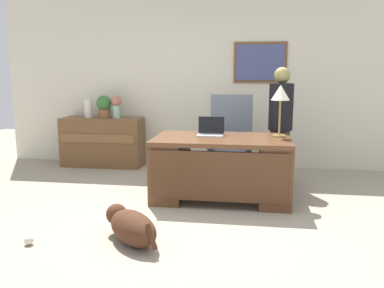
% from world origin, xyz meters
% --- Properties ---
extents(ground_plane, '(12.00, 12.00, 0.00)m').
position_xyz_m(ground_plane, '(0.00, 0.00, 0.00)').
color(ground_plane, '#9E937F').
extents(back_wall, '(7.00, 0.16, 2.70)m').
position_xyz_m(back_wall, '(0.01, 2.60, 1.35)').
color(back_wall, beige).
rests_on(back_wall, ground_plane).
extents(desk, '(1.62, 0.96, 0.75)m').
position_xyz_m(desk, '(0.29, 0.76, 0.40)').
color(desk, brown).
rests_on(desk, ground_plane).
extents(credenza, '(1.30, 0.50, 0.79)m').
position_xyz_m(credenza, '(-1.77, 2.25, 0.40)').
color(credenza, brown).
rests_on(credenza, ground_plane).
extents(armchair, '(0.60, 0.59, 1.20)m').
position_xyz_m(armchair, '(0.34, 1.74, 0.52)').
color(armchair, slate).
rests_on(armchair, ground_plane).
extents(person_standing, '(0.32, 0.32, 1.59)m').
position_xyz_m(person_standing, '(1.01, 1.49, 0.81)').
color(person_standing, '#262323').
rests_on(person_standing, ground_plane).
extents(dog_lying, '(0.66, 0.65, 0.30)m').
position_xyz_m(dog_lying, '(-0.41, -0.64, 0.16)').
color(dog_lying, '#472819').
rests_on(dog_lying, ground_plane).
extents(laptop, '(0.32, 0.22, 0.22)m').
position_xyz_m(laptop, '(0.14, 0.92, 0.81)').
color(laptop, '#B2B5BA').
rests_on(laptop, desk).
extents(desk_lamp, '(0.22, 0.22, 0.62)m').
position_xyz_m(desk_lamp, '(0.96, 0.92, 1.24)').
color(desk_lamp, '#9E8447').
rests_on(desk_lamp, desk).
extents(vase_with_flowers, '(0.17, 0.17, 0.36)m').
position_xyz_m(vase_with_flowers, '(-1.52, 2.25, 1.00)').
color(vase_with_flowers, '#92CAAD').
rests_on(vase_with_flowers, credenza).
extents(vase_empty, '(0.13, 0.13, 0.30)m').
position_xyz_m(vase_empty, '(-2.00, 2.25, 0.94)').
color(vase_empty, silver).
rests_on(vase_empty, credenza).
extents(potted_plant, '(0.24, 0.24, 0.36)m').
position_xyz_m(potted_plant, '(-1.73, 2.25, 0.99)').
color(potted_plant, brown).
rests_on(potted_plant, credenza).
extents(dog_toy_ball, '(0.08, 0.08, 0.08)m').
position_xyz_m(dog_toy_ball, '(-1.30, -0.83, 0.04)').
color(dog_toy_ball, beige).
rests_on(dog_toy_ball, ground_plane).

